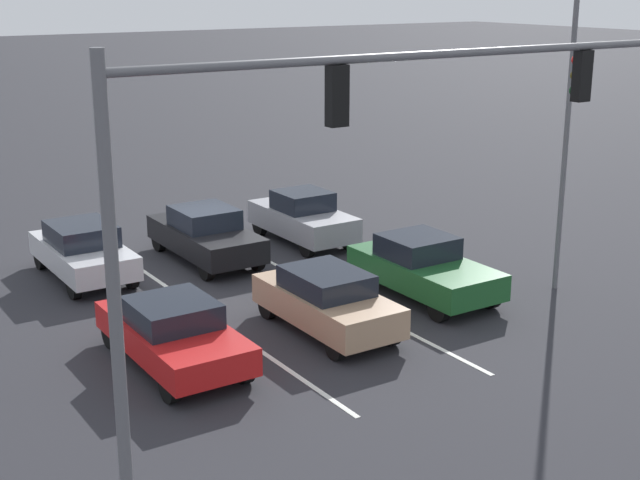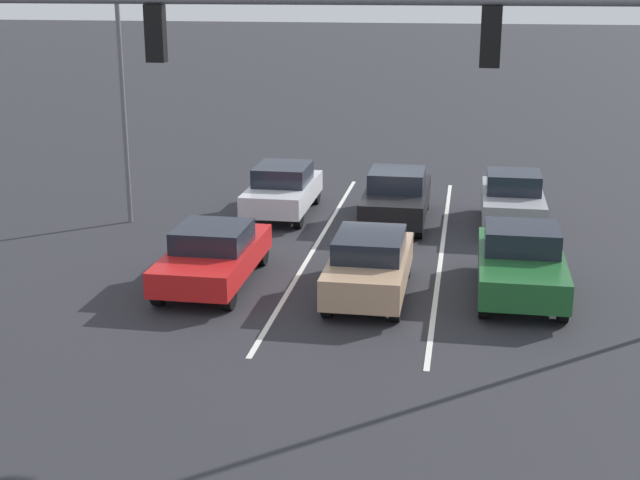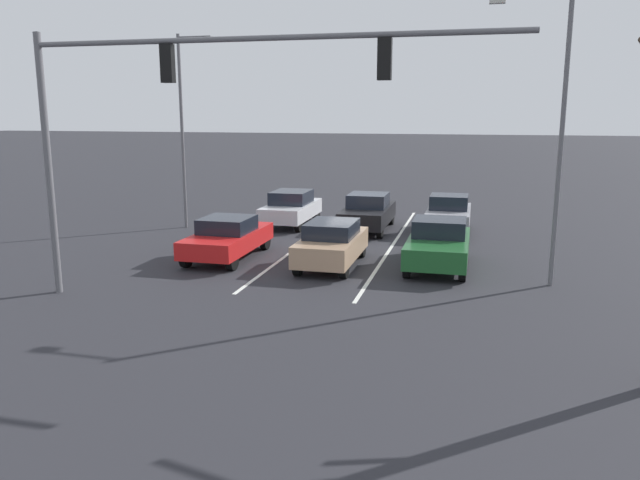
# 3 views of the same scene
# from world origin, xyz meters

# --- Properties ---
(ground_plane) EXTENTS (240.00, 240.00, 0.00)m
(ground_plane) POSITION_xyz_m (0.00, 0.00, 0.00)
(ground_plane) COLOR #28282D
(lane_stripe_left_divider) EXTENTS (0.12, 15.86, 0.01)m
(lane_stripe_left_divider) POSITION_xyz_m (-1.74, 1.93, 0.01)
(lane_stripe_left_divider) COLOR silver
(lane_stripe_left_divider) RESTS_ON ground_plane
(lane_stripe_center_divider) EXTENTS (0.12, 15.86, 0.01)m
(lane_stripe_center_divider) POSITION_xyz_m (1.74, 1.93, 0.01)
(lane_stripe_center_divider) COLOR silver
(lane_stripe_center_divider) RESTS_ON ground_plane
(car_red_rightlane_front) EXTENTS (1.90, 4.45, 1.46)m
(car_red_rightlane_front) POSITION_xyz_m (3.64, 5.66, 0.75)
(car_red_rightlane_front) COLOR red
(car_red_rightlane_front) RESTS_ON ground_plane
(car_darkgreen_leftlane_front) EXTENTS (1.95, 4.35, 1.58)m
(car_darkgreen_leftlane_front) POSITION_xyz_m (-3.66, 5.17, 0.79)
(car_darkgreen_leftlane_front) COLOR #1E5928
(car_darkgreen_leftlane_front) RESTS_ON ground_plane
(car_tan_midlane_front) EXTENTS (1.76, 4.10, 1.50)m
(car_tan_midlane_front) POSITION_xyz_m (-0.18, 5.86, 0.77)
(car_tan_midlane_front) COLOR tan
(car_tan_midlane_front) RESTS_ON ground_plane
(car_black_midlane_second) EXTENTS (1.85, 4.47, 1.60)m
(car_black_midlane_second) POSITION_xyz_m (-0.24, -0.76, 0.80)
(car_black_midlane_second) COLOR black
(car_black_midlane_second) RESTS_ON ground_plane
(car_silver_rightlane_second) EXTENTS (1.83, 4.20, 1.57)m
(car_silver_rightlane_second) POSITION_xyz_m (3.34, -1.09, 0.81)
(car_silver_rightlane_second) COLOR silver
(car_silver_rightlane_second) RESTS_ON ground_plane
(car_gray_leftlane_second) EXTENTS (1.76, 4.06, 1.65)m
(car_gray_leftlane_second) POSITION_xyz_m (-3.69, -0.85, 0.81)
(car_gray_leftlane_second) COLOR gray
(car_gray_leftlane_second) RESTS_ON ground_plane
(traffic_signal_gantry) EXTENTS (12.75, 0.37, 7.16)m
(traffic_signal_gantry) POSITION_xyz_m (2.85, 10.85, 5.39)
(traffic_signal_gantry) COLOR slate
(traffic_signal_gantry) RESTS_ON ground_plane
(street_lamp_right_shoulder) EXTENTS (1.77, 0.24, 8.30)m
(street_lamp_right_shoulder) POSITION_xyz_m (7.57, 0.60, 4.74)
(street_lamp_right_shoulder) COLOR slate
(street_lamp_right_shoulder) RESTS_ON ground_plane
(street_lamp_left_shoulder) EXTENTS (2.26, 0.24, 8.39)m
(street_lamp_left_shoulder) POSITION_xyz_m (-6.82, 6.64, 4.86)
(street_lamp_left_shoulder) COLOR slate
(street_lamp_left_shoulder) RESTS_ON ground_plane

